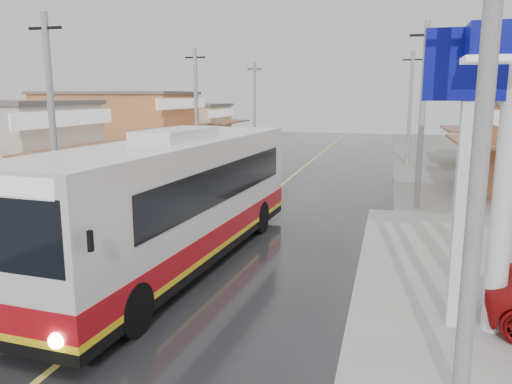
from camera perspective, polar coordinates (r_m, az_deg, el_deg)
ground at (r=10.84m, az=-19.71°, el=-16.61°), size 120.00×120.00×0.00m
road at (r=24.01m, az=0.94°, el=-0.82°), size 12.00×90.00×0.02m
centre_line at (r=24.00m, az=0.94°, el=-0.79°), size 0.15×90.00×0.01m
shopfronts_left at (r=32.25m, az=-20.67°, el=1.48°), size 11.00×44.00×5.20m
utility_poles_left at (r=27.43m, az=-12.87°, el=0.36°), size 1.60×50.00×8.00m
utility_poles_right at (r=23.35m, az=17.84°, el=-1.71°), size 1.60×36.00×8.00m
coach_bus at (r=14.64m, az=-8.68°, el=-0.96°), size 3.58×12.84×3.97m
second_bus at (r=25.61m, az=-8.18°, el=3.21°), size 2.91×8.58×2.80m
cyclist at (r=18.38m, az=-14.12°, el=-2.47°), size 1.26×2.21×2.26m
tricycle_near at (r=22.08m, az=-27.07°, el=-0.72°), size 1.72×2.11×1.57m
tricycle_far at (r=21.52m, az=-24.16°, el=-0.62°), size 1.95×2.47×1.66m
tyre_stack at (r=20.88m, az=-23.95°, el=-3.04°), size 0.77×0.77×0.39m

